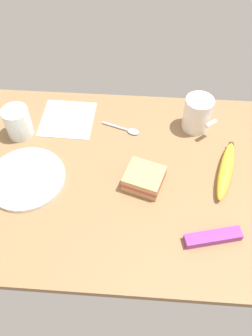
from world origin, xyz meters
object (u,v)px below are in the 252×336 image
coffee_mug_black (198,113)px  snack_bar (213,237)px  spoon (126,130)px  plate_of_food (26,178)px  paper_napkin (68,119)px  glass_of_milk (18,124)px  banana (226,170)px  sandwich_main (144,178)px

coffee_mug_black → snack_bar: size_ratio=0.77×
coffee_mug_black → spoon: size_ratio=0.90×
coffee_mug_black → snack_bar: 37.25cm
plate_of_food → snack_bar: size_ratio=1.52×
snack_bar → plate_of_food: bearing=149.7°
plate_of_food → paper_napkin: plate_of_food is taller
spoon → coffee_mug_black: bearing=8.8°
spoon → snack_bar: size_ratio=0.85×
coffee_mug_black → glass_of_milk: bearing=-172.8°
plate_of_food → coffee_mug_black: coffee_mug_black is taller
coffee_mug_black → plate_of_food: bearing=-153.3°
plate_of_food → banana: bearing=6.2°
glass_of_milk → paper_napkin: (12.61, 6.66, -3.80)cm
banana → glass_of_milk: bearing=169.5°
plate_of_food → spoon: bearing=38.1°
paper_napkin → coffee_mug_black: bearing=-0.3°
coffee_mug_black → banana: coffee_mug_black is taller
coffee_mug_black → spoon: bearing=-171.2°
plate_of_food → banana: 53.10cm
sandwich_main → banana: size_ratio=0.58×
coffee_mug_black → spoon: coffee_mug_black is taller
snack_bar → paper_napkin: snack_bar is taller
glass_of_milk → snack_bar: bearing=-29.6°
sandwich_main → snack_bar: sandwich_main is taller
banana → snack_bar: (-4.84, -19.68, -0.69)cm
sandwich_main → paper_napkin: (-24.17, 22.14, -2.05)cm
glass_of_milk → spoon: 31.26cm
coffee_mug_black → banana: 19.02cm
sandwich_main → banana: 22.15cm
coffee_mug_black → sandwich_main: 26.47cm
snack_bar → spoon: bearing=109.8°
plate_of_food → spoon: size_ratio=1.78×
plate_of_food → paper_napkin: bearing=73.3°
spoon → glass_of_milk: bearing=-173.9°
snack_bar → sandwich_main: bearing=124.2°
sandwich_main → snack_bar: 22.54cm
glass_of_milk → plate_of_food: bearing=-71.1°
sandwich_main → banana: (21.64, 4.70, -0.51)cm
spoon → paper_napkin: spoon is taller
glass_of_milk → paper_napkin: bearing=27.8°
spoon → banana: bearing=-27.1°
sandwich_main → glass_of_milk: bearing=157.2°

